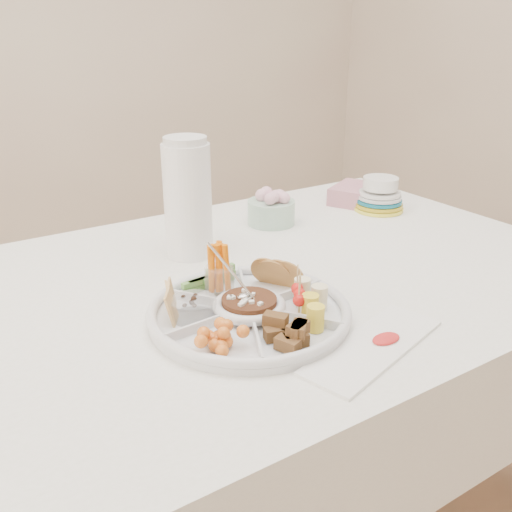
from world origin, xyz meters
TOP-DOWN VIEW (x-y plane):
  - wall_back at (0.00, 2.00)m, footprint 4.00×0.02m
  - dining_table at (0.00, 0.00)m, footprint 1.52×1.02m
  - party_tray at (-0.15, -0.17)m, footprint 0.41×0.41m
  - bean_dip at (-0.15, -0.17)m, footprint 0.11×0.11m
  - tortillas at (-0.04, -0.10)m, footprint 0.10×0.10m
  - carrot_cucumber at (-0.16, -0.04)m, footprint 0.13×0.13m
  - pita_raisins at (-0.27, -0.11)m, footprint 0.13×0.13m
  - cherries at (-0.25, -0.24)m, footprint 0.11×0.11m
  - granola_chunks at (-0.14, -0.30)m, footprint 0.12×0.12m
  - banana_tomato at (-0.03, -0.23)m, footprint 0.11×0.11m
  - cup_stack at (-0.09, 0.21)m, footprint 0.08×0.08m
  - thermos at (-0.09, 0.19)m, footprint 0.14×0.14m
  - flower_bowl at (0.20, 0.27)m, footprint 0.13×0.13m
  - napkin_stack at (0.54, 0.29)m, footprint 0.21×0.20m
  - plate_stack at (0.54, 0.19)m, footprint 0.17×0.17m
  - placemat at (-0.02, -0.37)m, footprint 0.33×0.19m

SIDE VIEW (x-z plane):
  - dining_table at x=0.00m, z-range 0.00..0.76m
  - placemat at x=-0.02m, z-range 0.76..0.76m
  - party_tray at x=-0.15m, z-range 0.76..0.80m
  - napkin_stack at x=0.54m, z-range 0.76..0.81m
  - bean_dip at x=-0.15m, z-range 0.77..0.81m
  - cherries at x=-0.25m, z-range 0.77..0.81m
  - granola_chunks at x=-0.14m, z-range 0.77..0.82m
  - tortillas at x=-0.04m, z-range 0.78..0.83m
  - pita_raisins at x=-0.27m, z-range 0.77..0.83m
  - plate_stack at x=0.54m, z-range 0.76..0.85m
  - flower_bowl at x=0.20m, z-range 0.76..0.86m
  - banana_tomato at x=-0.03m, z-range 0.77..0.86m
  - carrot_cucumber at x=-0.16m, z-range 0.77..0.87m
  - cup_stack at x=-0.09m, z-range 0.76..0.96m
  - thermos at x=-0.09m, z-range 0.76..1.05m
  - wall_back at x=0.00m, z-range 0.00..2.70m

